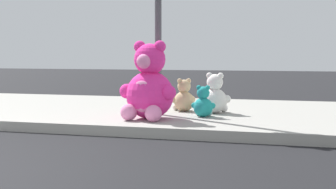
{
  "coord_description": "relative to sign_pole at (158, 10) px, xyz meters",
  "views": [
    {
      "loc": [
        3.3,
        -3.14,
        1.14
      ],
      "look_at": [
        1.39,
        3.6,
        0.55
      ],
      "focal_mm": 51.89,
      "sensor_mm": 36.0,
      "label": 1
    }
  ],
  "objects": [
    {
      "name": "sign_pole",
      "position": [
        0.0,
        0.0,
        0.0
      ],
      "size": [
        0.56,
        0.11,
        3.2
      ],
      "color": "#4C4C51",
      "rests_on": "sidewalk"
    },
    {
      "name": "plush_white",
      "position": [
        0.86,
        0.44,
        -1.43
      ],
      "size": [
        0.52,
        0.46,
        0.68
      ],
      "color": "white",
      "rests_on": "sidewalk"
    },
    {
      "name": "plush_pink_large",
      "position": [
        0.03,
        -0.58,
        -1.22
      ],
      "size": [
        0.91,
        0.82,
        1.19
      ],
      "color": "#F22D93",
      "rests_on": "sidewalk"
    },
    {
      "name": "sidewalk",
      "position": [
        -1.0,
        0.8,
        -1.77
      ],
      "size": [
        28.0,
        4.4,
        0.15
      ],
      "primitive_type": "cube",
      "color": "#9E9B93",
      "rests_on": "ground_plane"
    },
    {
      "name": "plush_teal",
      "position": [
        0.77,
        -0.1,
        -1.5
      ],
      "size": [
        0.38,
        0.34,
        0.5
      ],
      "color": "teal",
      "rests_on": "sidewalk"
    },
    {
      "name": "plush_tan",
      "position": [
        0.29,
        0.55,
        -1.47
      ],
      "size": [
        0.39,
        0.41,
        0.57
      ],
      "color": "tan",
      "rests_on": "sidewalk"
    }
  ]
}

